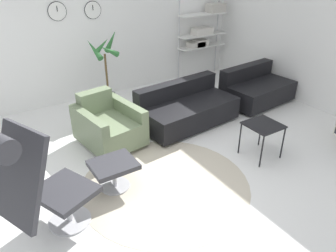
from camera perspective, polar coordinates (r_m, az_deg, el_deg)
ground_plane at (r=4.21m, az=-1.29°, el=-8.78°), size 12.00×12.00×0.00m
wall_back at (r=6.22m, az=-16.51°, el=16.58°), size 12.00×0.09×2.80m
round_rug at (r=4.08m, az=-0.54°, el=-10.13°), size 2.07×2.07×0.01m
lounge_chair at (r=3.15m, az=-22.98°, el=-7.94°), size 1.05×0.86×1.35m
ottoman at (r=3.94m, az=-9.46°, el=-7.31°), size 0.52×0.44×0.35m
armchair_red at (r=4.84m, az=-10.35°, el=-0.11°), size 0.87×1.01×0.73m
couch_low at (r=5.36m, az=3.20°, el=2.92°), size 1.65×0.94×0.66m
couch_second at (r=6.36m, az=15.05°, el=6.15°), size 1.34×0.91×0.66m
side_table at (r=4.57m, az=16.22°, el=-0.30°), size 0.44×0.44×0.49m
potted_plant at (r=5.91m, az=-10.62°, el=8.65°), size 0.51×0.48×1.41m
shelf_unit at (r=7.36m, az=6.26°, el=16.32°), size 1.10×0.28×1.69m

